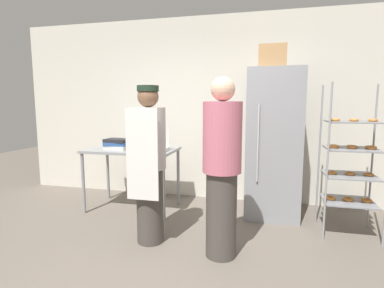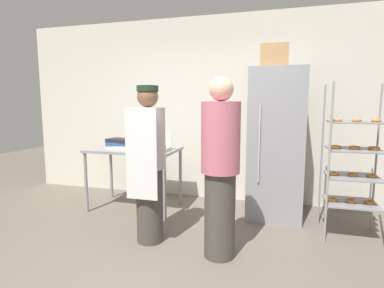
{
  "view_description": "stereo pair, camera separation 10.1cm",
  "coord_description": "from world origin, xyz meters",
  "px_view_note": "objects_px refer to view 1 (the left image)",
  "views": [
    {
      "loc": [
        0.81,
        -2.44,
        1.48
      ],
      "look_at": [
        0.03,
        0.74,
        1.04
      ],
      "focal_mm": 28.0,
      "sensor_mm": 36.0,
      "label": 1
    },
    {
      "loc": [
        0.91,
        -2.41,
        1.48
      ],
      "look_at": [
        0.03,
        0.74,
        1.04
      ],
      "focal_mm": 28.0,
      "sensor_mm": 36.0,
      "label": 2
    }
  ],
  "objects_px": {
    "baking_rack": "(351,162)",
    "binder_stack": "(117,144)",
    "person_customer": "(222,167)",
    "blender_pitcher": "(140,139)",
    "donut_box": "(156,147)",
    "cardboard_storage_box": "(272,57)",
    "refrigerator": "(273,144)",
    "person_baker": "(149,163)"
  },
  "relations": [
    {
      "from": "baking_rack",
      "to": "binder_stack",
      "type": "bearing_deg",
      "value": 178.02
    },
    {
      "from": "binder_stack",
      "to": "person_customer",
      "type": "height_order",
      "value": "person_customer"
    },
    {
      "from": "blender_pitcher",
      "to": "binder_stack",
      "type": "relative_size",
      "value": 0.81
    },
    {
      "from": "donut_box",
      "to": "binder_stack",
      "type": "relative_size",
      "value": 0.88
    },
    {
      "from": "cardboard_storage_box",
      "to": "person_customer",
      "type": "bearing_deg",
      "value": -110.66
    },
    {
      "from": "blender_pitcher",
      "to": "person_customer",
      "type": "bearing_deg",
      "value": -41.06
    },
    {
      "from": "baking_rack",
      "to": "person_customer",
      "type": "height_order",
      "value": "person_customer"
    },
    {
      "from": "refrigerator",
      "to": "cardboard_storage_box",
      "type": "bearing_deg",
      "value": -115.83
    },
    {
      "from": "refrigerator",
      "to": "baking_rack",
      "type": "distance_m",
      "value": 0.95
    },
    {
      "from": "person_baker",
      "to": "cardboard_storage_box",
      "type": "bearing_deg",
      "value": 40.77
    },
    {
      "from": "refrigerator",
      "to": "blender_pitcher",
      "type": "xyz_separation_m",
      "value": [
        -1.84,
        -0.12,
        0.02
      ]
    },
    {
      "from": "cardboard_storage_box",
      "to": "person_customer",
      "type": "xyz_separation_m",
      "value": [
        -0.45,
        -1.18,
        -1.18
      ]
    },
    {
      "from": "cardboard_storage_box",
      "to": "refrigerator",
      "type": "bearing_deg",
      "value": 64.17
    },
    {
      "from": "binder_stack",
      "to": "person_baker",
      "type": "relative_size",
      "value": 0.2
    },
    {
      "from": "blender_pitcher",
      "to": "cardboard_storage_box",
      "type": "distance_m",
      "value": 2.09
    },
    {
      "from": "donut_box",
      "to": "cardboard_storage_box",
      "type": "bearing_deg",
      "value": 10.4
    },
    {
      "from": "refrigerator",
      "to": "donut_box",
      "type": "height_order",
      "value": "refrigerator"
    },
    {
      "from": "baking_rack",
      "to": "donut_box",
      "type": "relative_size",
      "value": 5.76
    },
    {
      "from": "binder_stack",
      "to": "cardboard_storage_box",
      "type": "relative_size",
      "value": 0.99
    },
    {
      "from": "cardboard_storage_box",
      "to": "person_customer",
      "type": "relative_size",
      "value": 0.2
    },
    {
      "from": "refrigerator",
      "to": "donut_box",
      "type": "bearing_deg",
      "value": -166.1
    },
    {
      "from": "donut_box",
      "to": "cardboard_storage_box",
      "type": "distance_m",
      "value": 1.87
    },
    {
      "from": "baking_rack",
      "to": "binder_stack",
      "type": "distance_m",
      "value": 2.92
    },
    {
      "from": "baking_rack",
      "to": "blender_pitcher",
      "type": "height_order",
      "value": "baking_rack"
    },
    {
      "from": "binder_stack",
      "to": "person_customer",
      "type": "xyz_separation_m",
      "value": [
        1.59,
        -0.96,
        -0.05
      ]
    },
    {
      "from": "baking_rack",
      "to": "cardboard_storage_box",
      "type": "bearing_deg",
      "value": 159.61
    },
    {
      "from": "person_customer",
      "to": "donut_box",
      "type": "bearing_deg",
      "value": 137.51
    },
    {
      "from": "refrigerator",
      "to": "blender_pitcher",
      "type": "height_order",
      "value": "refrigerator"
    },
    {
      "from": "refrigerator",
      "to": "person_customer",
      "type": "xyz_separation_m",
      "value": [
        -0.5,
        -1.29,
        -0.08
      ]
    },
    {
      "from": "donut_box",
      "to": "person_baker",
      "type": "relative_size",
      "value": 0.18
    },
    {
      "from": "blender_pitcher",
      "to": "person_customer",
      "type": "relative_size",
      "value": 0.16
    },
    {
      "from": "donut_box",
      "to": "baking_rack",
      "type": "bearing_deg",
      "value": -1.57
    },
    {
      "from": "baking_rack",
      "to": "binder_stack",
      "type": "height_order",
      "value": "baking_rack"
    },
    {
      "from": "person_baker",
      "to": "donut_box",
      "type": "bearing_deg",
      "value": 105.22
    },
    {
      "from": "baking_rack",
      "to": "cardboard_storage_box",
      "type": "distance_m",
      "value": 1.55
    },
    {
      "from": "refrigerator",
      "to": "cardboard_storage_box",
      "type": "distance_m",
      "value": 1.11
    },
    {
      "from": "donut_box",
      "to": "person_customer",
      "type": "height_order",
      "value": "person_customer"
    },
    {
      "from": "cardboard_storage_box",
      "to": "baking_rack",
      "type": "bearing_deg",
      "value": -20.39
    },
    {
      "from": "blender_pitcher",
      "to": "refrigerator",
      "type": "bearing_deg",
      "value": 3.76
    },
    {
      "from": "baking_rack",
      "to": "person_baker",
      "type": "relative_size",
      "value": 1.02
    },
    {
      "from": "refrigerator",
      "to": "blender_pitcher",
      "type": "relative_size",
      "value": 7.1
    },
    {
      "from": "person_baker",
      "to": "person_customer",
      "type": "bearing_deg",
      "value": -8.81
    }
  ]
}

